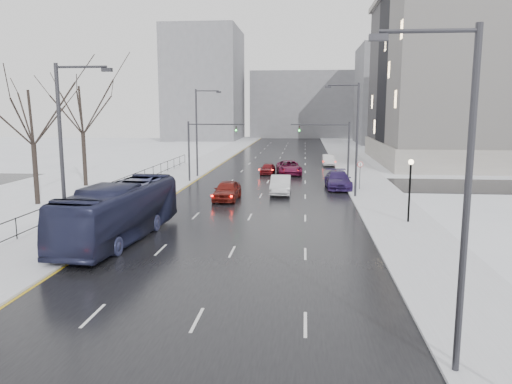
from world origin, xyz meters
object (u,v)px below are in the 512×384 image
(mast_signal_left, at_px, (199,144))
(sedan_right_far, at_px, (338,180))
(tree_park_d, at_px, (38,205))
(sedan_center_near, at_px, (227,190))
(lamppost_r_mid, at_px, (410,181))
(bus, at_px, (120,212))
(streetlight_r_near, at_px, (459,187))
(no_uturn_sign, at_px, (360,167))
(sedan_center_far, at_px, (268,169))
(tree_park_e, at_px, (86,187))
(streetlight_r_mid, at_px, (354,134))
(sedan_right_distant, at_px, (328,160))
(sedan_right_cross, at_px, (289,168))
(streetlight_l_near, at_px, (66,152))
(streetlight_l_far, at_px, (199,128))
(sedan_right_near, at_px, (281,185))
(mast_signal_right, at_px, (338,145))

(mast_signal_left, xyz_separation_m, sedan_right_far, (14.53, -2.99, -3.21))
(tree_park_d, height_order, sedan_center_near, tree_park_d)
(lamppost_r_mid, relative_size, sedan_center_near, 0.87)
(bus, height_order, sedan_right_far, bus)
(streetlight_r_near, xyz_separation_m, sedan_right_far, (-0.97, 35.01, -4.73))
(no_uturn_sign, height_order, sedan_center_far, no_uturn_sign)
(tree_park_e, distance_m, streetlight_r_mid, 27.25)
(sedan_center_far, relative_size, sedan_right_distant, 0.86)
(sedan_right_far, bearing_deg, sedan_right_cross, 114.40)
(streetlight_l_near, height_order, streetlight_l_far, same)
(streetlight_l_near, distance_m, sedan_right_near, 23.91)
(mast_signal_right, height_order, sedan_center_far, mast_signal_right)
(tree_park_d, bearing_deg, sedan_right_cross, 47.18)
(streetlight_l_far, xyz_separation_m, lamppost_r_mid, (19.17, -22.00, -2.67))
(tree_park_e, xyz_separation_m, sedan_center_near, (15.50, -6.37, 0.88))
(no_uturn_sign, relative_size, sedan_right_near, 0.52)
(streetlight_r_near, xyz_separation_m, sedan_center_near, (-10.87, 27.63, -4.74))
(tree_park_d, distance_m, no_uturn_sign, 28.88)
(streetlight_l_far, height_order, sedan_center_far, streetlight_l_far)
(streetlight_r_mid, distance_m, sedan_right_near, 8.08)
(sedan_right_near, relative_size, sedan_right_cross, 0.87)
(streetlight_r_near, bearing_deg, mast_signal_right, 91.27)
(mast_signal_right, distance_m, sedan_center_far, 11.26)
(tree_park_e, relative_size, lamppost_r_mid, 3.15)
(tree_park_d, distance_m, mast_signal_left, 17.96)
(mast_signal_right, bearing_deg, sedan_right_distant, 90.41)
(lamppost_r_mid, height_order, sedan_right_near, lamppost_r_mid)
(tree_park_d, distance_m, streetlight_r_near, 35.80)
(mast_signal_left, height_order, sedan_right_distant, mast_signal_left)
(tree_park_e, height_order, mast_signal_left, tree_park_e)
(tree_park_e, bearing_deg, sedan_center_far, 32.65)
(sedan_right_near, height_order, sedan_right_cross, sedan_right_near)
(streetlight_l_near, bearing_deg, streetlight_l_far, 90.00)
(streetlight_r_mid, relative_size, streetlight_l_near, 1.00)
(bus, bearing_deg, streetlight_l_far, 96.72)
(sedan_center_near, bearing_deg, sedan_center_far, 84.73)
(streetlight_l_near, height_order, sedan_center_near, streetlight_l_near)
(tree_park_d, xyz_separation_m, sedan_center_far, (17.30, 21.34, 0.71))
(tree_park_d, bearing_deg, streetlight_r_near, -42.75)
(no_uturn_sign, xyz_separation_m, sedan_right_cross, (-7.15, 11.42, -1.44))
(streetlight_r_mid, height_order, lamppost_r_mid, streetlight_r_mid)
(tree_park_e, relative_size, streetlight_r_mid, 1.35)
(streetlight_r_near, xyz_separation_m, sedan_center_far, (-8.67, 45.34, -4.91))
(tree_park_e, relative_size, bus, 1.10)
(mast_signal_right, bearing_deg, streetlight_r_near, -88.73)
(streetlight_r_near, relative_size, sedan_right_distant, 2.20)
(sedan_center_near, bearing_deg, streetlight_r_mid, 14.11)
(sedan_right_cross, bearing_deg, streetlight_l_far, -168.88)
(tree_park_d, height_order, sedan_right_distant, tree_park_d)
(sedan_right_cross, relative_size, sedan_right_far, 1.00)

